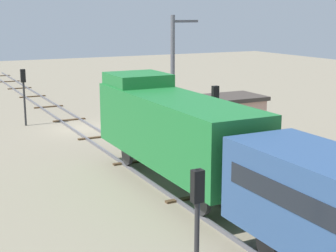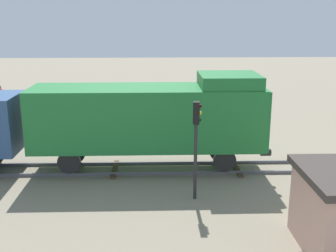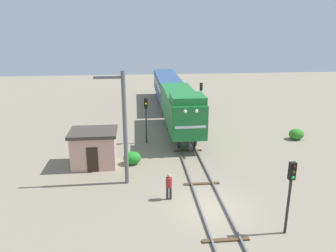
{
  "view_description": "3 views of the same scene",
  "coord_description": "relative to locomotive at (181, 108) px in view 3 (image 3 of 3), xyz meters",
  "views": [
    {
      "loc": [
        10.2,
        33.1,
        7.69
      ],
      "look_at": [
        -0.77,
        11.46,
        2.35
      ],
      "focal_mm": 55.0,
      "sensor_mm": 36.0,
      "label": 1
    },
    {
      "loc": [
        -19.62,
        13.12,
        7.53
      ],
      "look_at": [
        -0.72,
        12.54,
        2.45
      ],
      "focal_mm": 45.0,
      "sensor_mm": 36.0,
      "label": 2
    },
    {
      "loc": [
        -4.23,
        -16.52,
        10.26
      ],
      "look_at": [
        -1.41,
        11.8,
        1.45
      ],
      "focal_mm": 35.0,
      "sensor_mm": 36.0,
      "label": 3
    }
  ],
  "objects": [
    {
      "name": "ground_plane",
      "position": [
        0.0,
        -13.29,
        -2.77
      ],
      "size": [
        109.2,
        109.2,
        0.0
      ],
      "primitive_type": "plane",
      "color": "gray"
    },
    {
      "name": "railway_track",
      "position": [
        0.0,
        -13.29,
        -2.7
      ],
      "size": [
        2.4,
        72.8,
        0.16
      ],
      "color": "#595960",
      "rests_on": "ground"
    },
    {
      "name": "locomotive",
      "position": [
        0.0,
        0.0,
        0.0
      ],
      "size": [
        2.9,
        11.6,
        4.6
      ],
      "color": "#1E7233",
      "rests_on": "railway_track"
    },
    {
      "name": "passenger_car_leading",
      "position": [
        0.0,
        13.34,
        -0.25
      ],
      "size": [
        2.84,
        14.0,
        3.66
      ],
      "color": "#2D4C7A",
      "rests_on": "railway_track"
    },
    {
      "name": "traffic_signal_near",
      "position": [
        3.2,
        -16.0,
        -0.02
      ],
      "size": [
        0.32,
        0.34,
        3.95
      ],
      "color": "#262628",
      "rests_on": "ground"
    },
    {
      "name": "traffic_signal_mid",
      "position": [
        -3.4,
        -1.8,
        0.11
      ],
      "size": [
        0.32,
        0.34,
        4.15
      ],
      "color": "#262628",
      "rests_on": "ground"
    },
    {
      "name": "traffic_signal_far",
      "position": [
        3.6,
        8.52,
        -0.23
      ],
      "size": [
        0.32,
        0.34,
        3.63
      ],
      "color": "#262628",
      "rests_on": "ground"
    },
    {
      "name": "worker_near_track",
      "position": [
        -2.4,
        -12.01,
        -1.78
      ],
      "size": [
        0.38,
        0.38,
        1.7
      ],
      "rotation": [
        0.0,
        0.0,
        4.03
      ],
      "color": "#262B38",
      "rests_on": "ground"
    },
    {
      "name": "catenary_mast",
      "position": [
        -5.06,
        -9.52,
        1.26
      ],
      "size": [
        1.94,
        0.28,
        7.58
      ],
      "color": "#595960",
      "rests_on": "ground"
    },
    {
      "name": "relay_hut",
      "position": [
        -7.5,
        -6.25,
        -1.38
      ],
      "size": [
        3.5,
        2.9,
        2.74
      ],
      "color": "#D19E8C",
      "rests_on": "ground"
    },
    {
      "name": "bush_near",
      "position": [
        10.58,
        -2.21,
        -2.26
      ],
      "size": [
        1.41,
        1.16,
        1.03
      ],
      "primitive_type": "ellipsoid",
      "color": "#327D26",
      "rests_on": "ground"
    },
    {
      "name": "bush_mid",
      "position": [
        -4.67,
        -6.41,
        -2.28
      ],
      "size": [
        1.37,
        1.12,
        1.0
      ],
      "primitive_type": "ellipsoid",
      "color": "#228226",
      "rests_on": "ground"
    }
  ]
}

